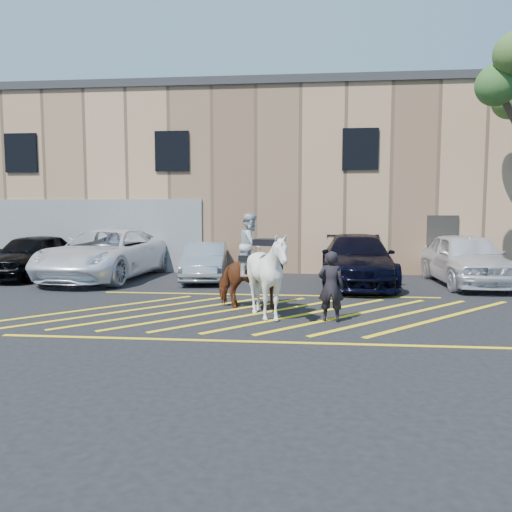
# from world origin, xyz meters

# --- Properties ---
(ground) EXTENTS (90.00, 90.00, 0.00)m
(ground) POSITION_xyz_m (0.00, 0.00, 0.00)
(ground) COLOR black
(ground) RESTS_ON ground
(car_black_suv) EXTENTS (1.98, 4.60, 1.55)m
(car_black_suv) POSITION_xyz_m (-8.66, 5.12, 0.77)
(car_black_suv) COLOR black
(car_black_suv) RESTS_ON ground
(car_white_pickup) EXTENTS (3.46, 6.47, 1.73)m
(car_white_pickup) POSITION_xyz_m (-5.87, 5.02, 0.86)
(car_white_pickup) COLOR white
(car_white_pickup) RESTS_ON ground
(car_silver_sedan) EXTENTS (1.80, 4.03, 1.28)m
(car_silver_sedan) POSITION_xyz_m (-2.37, 5.02, 0.64)
(car_silver_sedan) COLOR #989DA6
(car_silver_sedan) RESTS_ON ground
(car_blue_suv) EXTENTS (2.43, 5.58, 1.60)m
(car_blue_suv) POSITION_xyz_m (2.70, 4.54, 0.80)
(car_blue_suv) COLOR black
(car_blue_suv) RESTS_ON ground
(car_white_suv) EXTENTS (2.07, 4.95, 1.68)m
(car_white_suv) POSITION_xyz_m (6.19, 4.81, 0.84)
(car_white_suv) COLOR white
(car_white_suv) RESTS_ON ground
(handler) EXTENTS (0.59, 0.41, 1.53)m
(handler) POSITION_xyz_m (1.59, -0.96, 0.77)
(handler) COLOR black
(handler) RESTS_ON ground
(warehouse) EXTENTS (32.42, 10.20, 7.30)m
(warehouse) POSITION_xyz_m (-0.01, 11.99, 3.65)
(warehouse) COLOR tan
(warehouse) RESTS_ON ground
(hatching_zone) EXTENTS (12.60, 5.12, 0.01)m
(hatching_zone) POSITION_xyz_m (-0.00, -0.30, 0.01)
(hatching_zone) COLOR yellow
(hatching_zone) RESTS_ON ground
(mounted_bay) EXTENTS (1.87, 1.09, 2.32)m
(mounted_bay) POSITION_xyz_m (-0.27, 0.18, 0.94)
(mounted_bay) COLOR brown
(mounted_bay) RESTS_ON ground
(saddled_white) EXTENTS (2.03, 2.15, 1.91)m
(saddled_white) POSITION_xyz_m (0.22, -0.85, 0.96)
(saddled_white) COLOR white
(saddled_white) RESTS_ON ground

